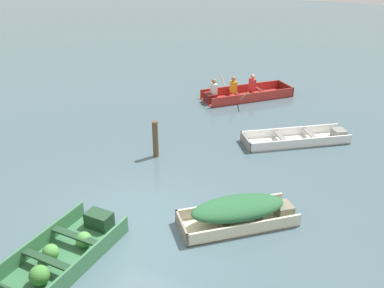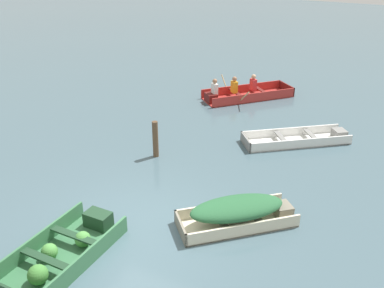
% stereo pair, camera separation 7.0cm
% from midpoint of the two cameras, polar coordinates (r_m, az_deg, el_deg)
% --- Properties ---
extents(ground_plane, '(80.00, 80.00, 0.00)m').
position_cam_midpoint_polar(ground_plane, '(9.43, -7.48, -11.26)').
color(ground_plane, '#47606B').
extents(dinghy_green_foreground, '(1.28, 2.63, 0.41)m').
position_cam_midpoint_polar(dinghy_green_foreground, '(8.91, -16.80, -13.58)').
color(dinghy_green_foreground, '#387047').
rests_on(dinghy_green_foreground, ground).
extents(skiff_cream_near_moored, '(2.48, 2.44, 0.61)m').
position_cam_midpoint_polar(skiff_cream_near_moored, '(9.37, 6.09, -8.86)').
color(skiff_cream_near_moored, beige).
rests_on(skiff_cream_near_moored, ground).
extents(skiff_white_mid_moored, '(3.10, 2.75, 0.30)m').
position_cam_midpoint_polar(skiff_white_mid_moored, '(13.52, 13.95, 0.69)').
color(skiff_white_mid_moored, white).
rests_on(skiff_white_mid_moored, ground).
extents(rowboat_red_with_crew, '(3.17, 3.41, 0.92)m').
position_cam_midpoint_polar(rowboat_red_with_crew, '(16.89, 6.53, 6.72)').
color(rowboat_red_with_crew, '#AD2D28').
rests_on(rowboat_red_with_crew, ground).
extents(mooring_post, '(0.16, 0.16, 1.07)m').
position_cam_midpoint_polar(mooring_post, '(12.10, -5.07, 0.63)').
color(mooring_post, brown).
rests_on(mooring_post, ground).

